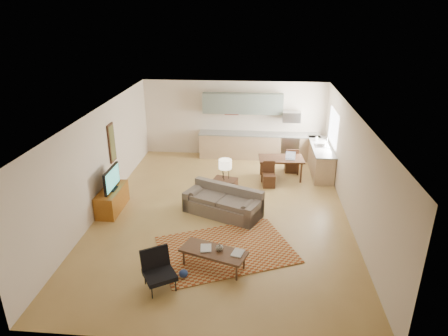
# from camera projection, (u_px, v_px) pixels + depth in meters

# --- Properties ---
(room) EXTENTS (9.00, 9.00, 9.00)m
(room) POSITION_uv_depth(u_px,v_px,m) (223.00, 165.00, 10.17)
(room) COLOR #A88245
(room) RESTS_ON ground
(kitchen_counter_back) EXTENTS (4.26, 0.64, 0.92)m
(kitchen_counter_back) POSITION_uv_depth(u_px,v_px,m) (259.00, 146.00, 14.28)
(kitchen_counter_back) COLOR tan
(kitchen_counter_back) RESTS_ON ground
(kitchen_counter_right) EXTENTS (0.64, 2.26, 0.92)m
(kitchen_counter_right) POSITION_uv_depth(u_px,v_px,m) (320.00, 159.00, 13.03)
(kitchen_counter_right) COLOR tan
(kitchen_counter_right) RESTS_ON ground
(kitchen_range) EXTENTS (0.62, 0.62, 0.90)m
(kitchen_range) POSITION_uv_depth(u_px,v_px,m) (289.00, 147.00, 14.20)
(kitchen_range) COLOR #A5A8AD
(kitchen_range) RESTS_ON ground
(kitchen_microwave) EXTENTS (0.62, 0.40, 0.35)m
(kitchen_microwave) POSITION_uv_depth(u_px,v_px,m) (291.00, 117.00, 13.80)
(kitchen_microwave) COLOR #A5A8AD
(kitchen_microwave) RESTS_ON room
(upper_cabinets) EXTENTS (2.80, 0.34, 0.70)m
(upper_cabinets) POSITION_uv_depth(u_px,v_px,m) (243.00, 104.00, 13.90)
(upper_cabinets) COLOR slate
(upper_cabinets) RESTS_ON room
(window_right) EXTENTS (0.02, 1.40, 1.05)m
(window_right) POSITION_uv_depth(u_px,v_px,m) (333.00, 127.00, 12.59)
(window_right) COLOR white
(window_right) RESTS_ON room
(wall_art_left) EXTENTS (0.06, 0.42, 1.10)m
(wall_art_left) POSITION_uv_depth(u_px,v_px,m) (112.00, 143.00, 11.18)
(wall_art_left) COLOR olive
(wall_art_left) RESTS_ON room
(triptych) EXTENTS (1.70, 0.04, 0.50)m
(triptych) POSITION_uv_depth(u_px,v_px,m) (232.00, 108.00, 14.14)
(triptych) COLOR beige
(triptych) RESTS_ON room
(rug) EXTENTS (3.45, 2.99, 0.02)m
(rug) POSITION_uv_depth(u_px,v_px,m) (226.00, 249.00, 9.02)
(rug) COLOR maroon
(rug) RESTS_ON floor
(sofa) EXTENTS (2.29, 1.69, 0.73)m
(sofa) POSITION_uv_depth(u_px,v_px,m) (223.00, 202.00, 10.43)
(sofa) COLOR #695C51
(sofa) RESTS_ON floor
(coffee_table) EXTENTS (1.49, 0.98, 0.42)m
(coffee_table) POSITION_uv_depth(u_px,v_px,m) (214.00, 259.00, 8.35)
(coffee_table) COLOR #492E1D
(coffee_table) RESTS_ON floor
(book_a) EXTENTS (0.30, 0.36, 0.03)m
(book_a) POSITION_uv_depth(u_px,v_px,m) (201.00, 248.00, 8.33)
(book_a) COLOR maroon
(book_a) RESTS_ON coffee_table
(book_b) EXTENTS (0.39, 0.43, 0.02)m
(book_b) POSITION_uv_depth(u_px,v_px,m) (233.00, 252.00, 8.21)
(book_b) COLOR navy
(book_b) RESTS_ON coffee_table
(vase) EXTENTS (0.23, 0.23, 0.17)m
(vase) POSITION_uv_depth(u_px,v_px,m) (219.00, 247.00, 8.25)
(vase) COLOR black
(vase) RESTS_ON coffee_table
(armchair) EXTENTS (0.91, 0.91, 0.75)m
(armchair) POSITION_uv_depth(u_px,v_px,m) (159.00, 272.00, 7.68)
(armchair) COLOR black
(armchair) RESTS_ON floor
(tv_credenza) EXTENTS (0.51, 1.32, 0.61)m
(tv_credenza) POSITION_uv_depth(u_px,v_px,m) (112.00, 199.00, 10.69)
(tv_credenza) COLOR brown
(tv_credenza) RESTS_ON floor
(tv) EXTENTS (0.10, 1.01, 0.61)m
(tv) POSITION_uv_depth(u_px,v_px,m) (112.00, 179.00, 10.45)
(tv) COLOR black
(tv) RESTS_ON tv_credenza
(console_table) EXTENTS (0.71, 0.56, 0.73)m
(console_table) POSITION_uv_depth(u_px,v_px,m) (225.00, 191.00, 11.05)
(console_table) COLOR #3B2214
(console_table) RESTS_ON floor
(table_lamp) EXTENTS (0.42, 0.42, 0.58)m
(table_lamp) POSITION_uv_depth(u_px,v_px,m) (225.00, 169.00, 10.80)
(table_lamp) COLOR beige
(table_lamp) RESTS_ON console_table
(dining_table) EXTENTS (1.43, 0.88, 0.70)m
(dining_table) POSITION_uv_depth(u_px,v_px,m) (281.00, 168.00, 12.60)
(dining_table) COLOR #3B2214
(dining_table) RESTS_ON floor
(dining_chair_near) EXTENTS (0.39, 0.41, 0.77)m
(dining_chair_near) POSITION_uv_depth(u_px,v_px,m) (269.00, 175.00, 12.04)
(dining_chair_near) COLOR #3B2214
(dining_chair_near) RESTS_ON floor
(dining_chair_far) EXTENTS (0.42, 0.43, 0.84)m
(dining_chair_far) POSITION_uv_depth(u_px,v_px,m) (291.00, 160.00, 13.12)
(dining_chair_far) COLOR #3B2214
(dining_chair_far) RESTS_ON floor
(laptop) EXTENTS (0.31, 0.25, 0.22)m
(laptop) POSITION_uv_depth(u_px,v_px,m) (291.00, 156.00, 12.32)
(laptop) COLOR #A5A8AD
(laptop) RESTS_ON dining_table
(soap_bottle) EXTENTS (0.11, 0.11, 0.19)m
(soap_bottle) POSITION_uv_depth(u_px,v_px,m) (317.00, 138.00, 13.33)
(soap_bottle) COLOR beige
(soap_bottle) RESTS_ON kitchen_counter_right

